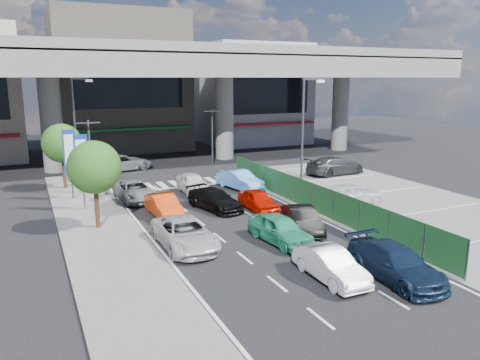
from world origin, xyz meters
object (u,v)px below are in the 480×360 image
hatch_black_mid_right (302,220)px  signboard_far (70,155)px  sedan_black_mid (215,200)px  kei_truck_front_right (240,180)px  street_lamp_right (305,126)px  taxi_orange_left (164,206)px  signboard_near (82,162)px  tree_far (62,143)px  hatch_white_back_mid (330,265)px  traffic_light_right (212,123)px  street_lamp_left (77,119)px  minivan_navy_back (395,263)px  taxi_orange_right (258,200)px  crossing_wagon_silver (124,163)px  tree_near (94,167)px  sedan_white_mid_left (185,234)px  sedan_white_front_mid (193,183)px  traffic_light_left (89,139)px  parked_sedan_white (351,194)px  taxi_teal_mid (280,229)px  parked_sedan_dgrey (335,166)px  traffic_cone (295,188)px

hatch_black_mid_right → signboard_far: bearing=146.0°
sedan_black_mid → kei_truck_front_right: kei_truck_front_right is taller
street_lamp_right → taxi_orange_left: 11.14m
signboard_near → tree_far: bearing=95.3°
hatch_white_back_mid → tree_far: bearing=111.9°
traffic_light_right → street_lamp_left: bearing=-175.2°
hatch_white_back_mid → minivan_navy_back: (2.40, -1.07, 0.06)m
traffic_light_right → sedan_black_mid: traffic_light_right is taller
taxi_orange_right → crossing_wagon_silver: bearing=107.6°
tree_near → taxi_orange_right: (9.53, -0.19, -2.77)m
sedan_white_mid_left → sedan_white_front_mid: (3.94, 10.23, 0.00)m
crossing_wagon_silver → taxi_orange_left: bearing=165.1°
signboard_far → sedan_black_mid: (7.76, -6.00, -2.44)m
traffic_light_left → parked_sedan_white: 17.80m
traffic_light_right → taxi_orange_left: size_ratio=1.33×
signboard_far → taxi_orange_left: bearing=-53.7°
taxi_teal_mid → kei_truck_front_right: (2.94, 11.09, 0.00)m
street_lamp_right → signboard_near: size_ratio=1.70×
crossing_wagon_silver → parked_sedan_white: bearing=-161.6°
sedan_white_mid_left → parked_sedan_dgrey: bearing=33.2°
street_lamp_left → minivan_navy_back: bearing=-70.1°
traffic_light_left → parked_sedan_dgrey: 19.66m
taxi_orange_left → sedan_black_mid: 3.27m
tree_near → taxi_teal_mid: 10.18m
tree_near → parked_sedan_white: bearing=-7.2°
traffic_light_right → sedan_white_mid_left: 21.84m
signboard_near → minivan_navy_back: signboard_near is taller
signboard_near → parked_sedan_white: bearing=-21.0°
hatch_black_mid_right → traffic_cone: hatch_black_mid_right is taller
taxi_teal_mid → crossing_wagon_silver: bearing=92.6°
parked_sedan_white → street_lamp_right: bearing=13.6°
street_lamp_left → sedan_white_mid_left: bearing=-81.7°
street_lamp_right → minivan_navy_back: bearing=-107.3°
traffic_light_left → parked_sedan_dgrey: (19.35, -1.52, -3.12)m
hatch_white_back_mid → minivan_navy_back: minivan_navy_back is taller
sedan_black_mid → taxi_orange_right: bearing=-41.3°
minivan_navy_back → sedan_black_mid: bearing=104.4°
sedan_white_mid_left → taxi_orange_left: (0.51, 5.46, -0.05)m
traffic_light_left → minivan_navy_back: (9.13, -19.59, -3.25)m
signboard_near → traffic_cone: bearing=-7.7°
kei_truck_front_right → parked_sedan_white: size_ratio=0.98×
street_lamp_left → parked_sedan_white: 21.95m
signboard_far → tree_far: tree_far is taller
sedan_white_front_mid → kei_truck_front_right: size_ratio=0.97×
hatch_black_mid_right → parked_sedan_white: bearing=43.2°
street_lamp_right → hatch_white_back_mid: 14.77m
street_lamp_right → hatch_black_mid_right: 9.16m
traffic_light_left → hatch_black_mid_right: (8.96, -12.88, -3.29)m
traffic_light_right → traffic_light_left: bearing=-149.1°
parked_sedan_white → traffic_light_left: bearing=54.0°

